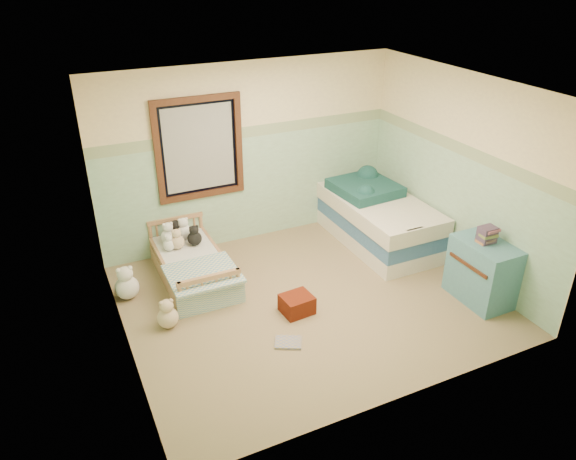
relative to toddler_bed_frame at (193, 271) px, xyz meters
name	(u,v)px	position (x,y,z in m)	size (l,w,h in m)	color
floor	(308,300)	(1.11, -1.05, -0.11)	(4.20, 3.60, 0.02)	#736048
ceiling	(312,89)	(1.11, -1.05, 2.41)	(4.20, 3.60, 0.02)	white
wall_back	(249,155)	(1.11, 0.75, 1.15)	(4.20, 0.04, 2.50)	beige
wall_front	(410,287)	(1.11, -2.85, 1.15)	(4.20, 0.04, 2.50)	beige
wall_left	(113,244)	(-0.99, -1.05, 1.15)	(0.04, 3.60, 2.50)	beige
wall_right	(460,175)	(3.21, -1.05, 1.15)	(0.04, 3.60, 2.50)	beige
wainscot_mint	(251,189)	(1.11, 0.74, 0.65)	(4.20, 0.01, 1.50)	#86AB8A
border_strip	(249,132)	(1.11, 0.74, 1.48)	(4.20, 0.01, 0.15)	#52765C
window_frame	(199,149)	(0.41, 0.71, 1.35)	(1.16, 0.06, 1.36)	#3D180C
window_blinds	(199,148)	(0.41, 0.72, 1.35)	(0.92, 0.01, 1.12)	#BABAB4
toddler_bed_frame	(193,271)	(0.00, 0.00, 0.00)	(0.76, 1.51, 0.19)	#A2653B
toddler_mattress	(192,261)	(0.00, 0.00, 0.16)	(0.69, 1.45, 0.12)	silver
patchwork_quilt	(203,274)	(0.00, -0.47, 0.23)	(0.82, 0.76, 0.03)	#5A93B8
plush_bed_brown	(169,235)	(-0.15, 0.50, 0.31)	(0.19, 0.19, 0.19)	brown
plush_bed_white	(184,232)	(0.05, 0.50, 0.32)	(0.21, 0.21, 0.21)	white
plush_bed_tan	(177,242)	(-0.10, 0.28, 0.31)	(0.19, 0.19, 0.19)	beige
plush_bed_dark	(195,238)	(0.13, 0.28, 0.31)	(0.19, 0.19, 0.19)	black
plush_floor_cream	(127,287)	(-0.84, -0.09, 0.05)	(0.29, 0.29, 0.29)	white
plush_floor_tan	(168,318)	(-0.54, -0.86, 0.02)	(0.24, 0.24, 0.24)	beige
twin_bed_frame	(376,234)	(2.66, -0.17, 0.01)	(0.96, 1.91, 0.22)	white
twin_boxspring	(377,221)	(2.66, -0.17, 0.23)	(0.96, 1.91, 0.22)	navy
twin_mattress	(379,207)	(2.66, -0.17, 0.45)	(0.99, 1.95, 0.22)	silver
teal_blanket	(365,188)	(2.61, 0.13, 0.63)	(0.81, 0.86, 0.14)	#0E3B3A
dresser	(482,272)	(2.96, -1.90, 0.28)	(0.47, 0.76, 0.76)	teal
book_stack	(487,235)	(2.96, -1.87, 0.75)	(0.19, 0.15, 0.19)	#532E27
red_pillow	(297,304)	(0.87, -1.22, 0.01)	(0.35, 0.30, 0.22)	#9C2509
floor_book	(288,342)	(0.54, -1.69, -0.08)	(0.28, 0.22, 0.03)	gold
extra_plush_0	(169,245)	(-0.21, 0.28, 0.30)	(0.16, 0.16, 0.16)	white
extra_plush_1	(176,233)	(-0.04, 0.53, 0.31)	(0.19, 0.19, 0.19)	black
extra_plush_2	(169,237)	(-0.16, 0.45, 0.32)	(0.21, 0.21, 0.21)	white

